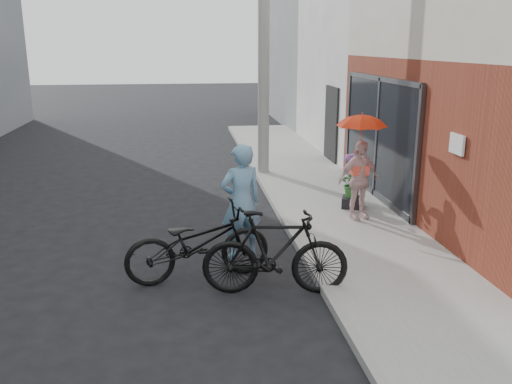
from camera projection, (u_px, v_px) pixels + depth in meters
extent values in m
plane|color=black|center=(249.00, 274.00, 7.95)|extent=(80.00, 80.00, 0.00)
cube|color=gray|center=(347.00, 221.00, 10.12)|extent=(2.20, 24.00, 0.12)
cube|color=#9E9E99|center=(286.00, 224.00, 9.97)|extent=(0.12, 24.00, 0.12)
cube|color=black|center=(378.00, 138.00, 11.34)|extent=(0.06, 3.80, 2.40)
cube|color=white|center=(457.00, 144.00, 8.07)|extent=(0.04, 0.40, 0.30)
cube|color=white|center=(446.00, 36.00, 16.55)|extent=(8.00, 6.00, 7.00)
cube|color=slate|center=(370.00, 38.00, 23.24)|extent=(8.00, 8.00, 7.00)
cylinder|color=#9E9E99|center=(264.00, 34.00, 12.90)|extent=(0.28, 0.28, 7.00)
imported|color=#6C9EC1|center=(241.00, 202.00, 8.35)|extent=(0.75, 0.59, 1.82)
imported|color=black|center=(198.00, 243.00, 7.64)|extent=(2.17, 1.09, 1.09)
imported|color=black|center=(275.00, 253.00, 7.18)|extent=(2.00, 0.80, 1.17)
imported|color=beige|center=(359.00, 180.00, 9.92)|extent=(0.92, 0.58, 1.46)
imported|color=#F7461D|center=(362.00, 120.00, 9.63)|extent=(0.86, 0.86, 0.76)
cube|color=black|center=(352.00, 202.00, 10.76)|extent=(0.51, 0.51, 0.21)
imported|color=#32712D|center=(353.00, 184.00, 10.66)|extent=(0.50, 0.43, 0.56)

